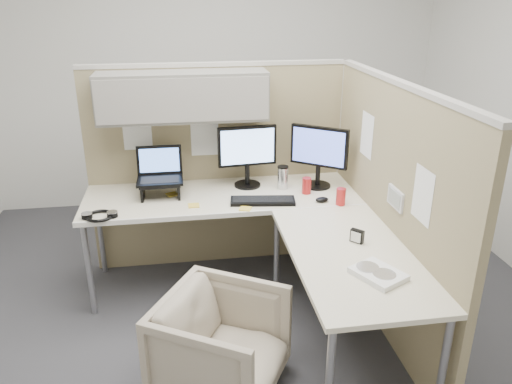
{
  "coord_description": "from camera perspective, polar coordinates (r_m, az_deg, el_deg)",
  "views": [
    {
      "loc": [
        -0.38,
        -2.84,
        2.11
      ],
      "look_at": [
        0.1,
        0.25,
        0.85
      ],
      "focal_mm": 35.0,
      "sensor_mm": 36.0,
      "label": 1
    }
  ],
  "objects": [
    {
      "name": "monitor_right",
      "position": [
        3.73,
        7.2,
        4.57
      ],
      "size": [
        0.38,
        0.29,
        0.47
      ],
      "rotation": [
        0.0,
        0.0,
        -0.63
      ],
      "color": "black",
      "rests_on": "desk"
    },
    {
      "name": "paper_stack",
      "position": [
        2.7,
        13.78,
        -9.06
      ],
      "size": [
        0.29,
        0.32,
        0.03
      ],
      "rotation": [
        0.0,
        0.0,
        0.48
      ],
      "color": "white",
      "rests_on": "desk"
    },
    {
      "name": "partition_back",
      "position": [
        3.81,
        -6.1,
        6.41
      ],
      "size": [
        2.0,
        0.36,
        1.63
      ],
      "color": "#958762",
      "rests_on": "ground"
    },
    {
      "name": "headphones",
      "position": [
        3.42,
        -17.43,
        -2.6
      ],
      "size": [
        0.23,
        0.19,
        0.03
      ],
      "rotation": [
        0.0,
        0.0,
        -0.02
      ],
      "color": "black",
      "rests_on": "desk"
    },
    {
      "name": "sticky_note_c",
      "position": [
        3.69,
        -9.55,
        -0.26
      ],
      "size": [
        0.1,
        0.1,
        0.01
      ],
      "primitive_type": "cube",
      "rotation": [
        0.0,
        0.0,
        0.42
      ],
      "color": "gold",
      "rests_on": "desk"
    },
    {
      "name": "laptop_station",
      "position": [
        3.66,
        -10.91,
        1.58
      ],
      "size": [
        0.33,
        0.28,
        0.34
      ],
      "color": "black",
      "rests_on": "desk"
    },
    {
      "name": "soda_can_green",
      "position": [
        3.5,
        9.67,
        -0.53
      ],
      "size": [
        0.07,
        0.07,
        0.12
      ],
      "primitive_type": "cylinder",
      "color": "#B21E1E",
      "rests_on": "desk"
    },
    {
      "name": "office_chair",
      "position": [
        2.87,
        -3.98,
        -16.61
      ],
      "size": [
        0.82,
        0.84,
        0.64
      ],
      "primitive_type": "imported",
      "rotation": [
        0.0,
        0.0,
        1.04
      ],
      "color": "#B4A28F",
      "rests_on": "ground"
    },
    {
      "name": "keyboard",
      "position": [
        3.5,
        0.78,
        -1.02
      ],
      "size": [
        0.47,
        0.21,
        0.02
      ],
      "primitive_type": "cube",
      "rotation": [
        0.0,
        0.0,
        -0.13
      ],
      "color": "black",
      "rests_on": "desk"
    },
    {
      "name": "desk",
      "position": [
        3.32,
        0.75,
        -3.37
      ],
      "size": [
        2.0,
        1.98,
        0.73
      ],
      "color": "beige",
      "rests_on": "ground"
    },
    {
      "name": "partition_right",
      "position": [
        3.31,
        14.68,
        -1.74
      ],
      "size": [
        0.07,
        2.03,
        1.63
      ],
      "color": "#958762",
      "rests_on": "ground"
    },
    {
      "name": "soda_can_silver",
      "position": [
        3.66,
        5.8,
        0.73
      ],
      "size": [
        0.07,
        0.07,
        0.12
      ],
      "primitive_type": "cylinder",
      "color": "#B21E1E",
      "rests_on": "desk"
    },
    {
      "name": "desk_clock",
      "position": [
        3.01,
        11.47,
        -4.97
      ],
      "size": [
        0.08,
        0.08,
        0.08
      ],
      "rotation": [
        0.0,
        0.0,
        -0.81
      ],
      "color": "black",
      "rests_on": "desk"
    },
    {
      "name": "sticky_note_a",
      "position": [
        3.48,
        -7.13,
        -1.54
      ],
      "size": [
        0.08,
        0.08,
        0.01
      ],
      "primitive_type": "cube",
      "rotation": [
        0.0,
        0.0,
        0.02
      ],
      "color": "gold",
      "rests_on": "desk"
    },
    {
      "name": "mouse",
      "position": [
        3.54,
        7.55,
        -0.86
      ],
      "size": [
        0.1,
        0.07,
        0.03
      ],
      "primitive_type": "ellipsoid",
      "rotation": [
        0.0,
        0.0,
        0.12
      ],
      "color": "black",
      "rests_on": "desk"
    },
    {
      "name": "monitor_left",
      "position": [
        3.72,
        -1.01,
        4.67
      ],
      "size": [
        0.44,
        0.2,
        0.47
      ],
      "rotation": [
        0.0,
        0.0,
        0.09
      ],
      "color": "black",
      "rests_on": "desk"
    },
    {
      "name": "travel_mug",
      "position": [
        3.73,
        3.07,
        1.7
      ],
      "size": [
        0.08,
        0.08,
        0.18
      ],
      "color": "silver",
      "rests_on": "desk"
    },
    {
      "name": "sticky_note_b",
      "position": [
        3.4,
        -1.22,
        -1.93
      ],
      "size": [
        0.1,
        0.1,
        0.01
      ],
      "primitive_type": "cube",
      "rotation": [
        0.0,
        0.0,
        -0.36
      ],
      "color": "gold",
      "rests_on": "desk"
    },
    {
      "name": "ground",
      "position": [
        3.55,
        -1.0,
        -14.45
      ],
      "size": [
        4.5,
        4.5,
        0.0
      ],
      "primitive_type": "plane",
      "color": "#343338",
      "rests_on": "ground"
    }
  ]
}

